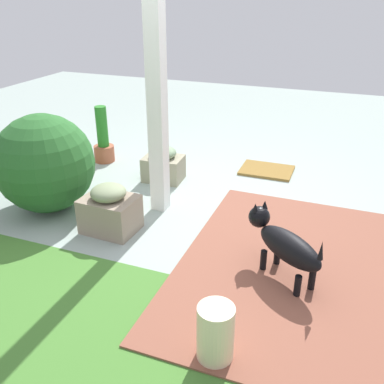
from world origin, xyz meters
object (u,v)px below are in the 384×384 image
(ceramic_urn, at_px, (215,334))
(stone_planter_nearest, at_px, (163,165))
(porch_pillar, at_px, (156,78))
(dog, at_px, (284,244))
(terracotta_pot_broad, at_px, (60,149))
(doormat, at_px, (267,170))
(round_shrub, at_px, (45,163))
(stone_planter_mid, at_px, (110,210))
(terracotta_pot_tall, at_px, (103,142))

(ceramic_urn, bearing_deg, stone_planter_nearest, -59.04)
(porch_pillar, relative_size, dog, 3.86)
(stone_planter_nearest, xyz_separation_m, ceramic_urn, (-1.37, 2.29, 0.00))
(terracotta_pot_broad, distance_m, dog, 2.93)
(porch_pillar, relative_size, doormat, 4.20)
(round_shrub, bearing_deg, porch_pillar, -158.77)
(round_shrub, xyz_separation_m, doormat, (-1.82, -1.70, -0.46))
(porch_pillar, distance_m, dog, 1.81)
(terracotta_pot_broad, height_order, ceramic_urn, terracotta_pot_broad)
(stone_planter_nearest, distance_m, round_shrub, 1.32)
(stone_planter_mid, bearing_deg, round_shrub, -11.71)
(stone_planter_mid, xyz_separation_m, terracotta_pot_broad, (1.17, -0.89, 0.12))
(porch_pillar, height_order, round_shrub, porch_pillar)
(stone_planter_mid, relative_size, dog, 0.74)
(terracotta_pot_broad, relative_size, doormat, 0.87)
(stone_planter_mid, distance_m, dog, 1.58)
(terracotta_pot_broad, distance_m, ceramic_urn, 3.21)
(round_shrub, bearing_deg, ceramic_urn, 149.69)
(stone_planter_nearest, bearing_deg, porch_pillar, 111.86)
(doormat, bearing_deg, porch_pillar, 58.54)
(terracotta_pot_broad, height_order, doormat, terracotta_pot_broad)
(stone_planter_nearest, bearing_deg, round_shrub, 53.44)
(round_shrub, height_order, ceramic_urn, round_shrub)
(stone_planter_nearest, distance_m, dog, 2.09)
(stone_planter_mid, xyz_separation_m, round_shrub, (0.79, -0.16, 0.27))
(porch_pillar, relative_size, terracotta_pot_tall, 3.65)
(terracotta_pot_tall, xyz_separation_m, doormat, (-2.00, -0.39, -0.24))
(dog, xyz_separation_m, ceramic_urn, (0.22, 0.94, -0.11))
(stone_planter_mid, height_order, ceramic_urn, stone_planter_mid)
(porch_pillar, xyz_separation_m, stone_planter_mid, (0.23, 0.56, -1.08))
(dog, relative_size, ceramic_urn, 1.77)
(stone_planter_nearest, relative_size, dog, 0.69)
(stone_planter_nearest, bearing_deg, terracotta_pot_tall, -15.97)
(terracotta_pot_broad, relative_size, ceramic_urn, 1.41)
(terracotta_pot_tall, relative_size, doormat, 1.15)
(porch_pillar, xyz_separation_m, terracotta_pot_tall, (1.20, -0.91, -1.03))
(stone_planter_mid, relative_size, ceramic_urn, 1.30)
(porch_pillar, bearing_deg, stone_planter_nearest, -68.14)
(terracotta_pot_broad, xyz_separation_m, terracotta_pot_tall, (-0.21, -0.58, -0.08))
(round_shrub, relative_size, ceramic_urn, 2.54)
(terracotta_pot_broad, height_order, dog, terracotta_pot_broad)
(terracotta_pot_broad, bearing_deg, stone_planter_nearest, -165.02)
(porch_pillar, bearing_deg, terracotta_pot_broad, -13.20)
(terracotta_pot_broad, distance_m, doormat, 2.43)
(stone_planter_nearest, bearing_deg, doormat, -147.74)
(terracotta_pot_broad, bearing_deg, doormat, -156.19)
(round_shrub, relative_size, terracotta_pot_tall, 1.36)
(round_shrub, distance_m, doormat, 2.53)
(stone_planter_nearest, height_order, doormat, stone_planter_nearest)
(ceramic_urn, bearing_deg, stone_planter_mid, -38.84)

